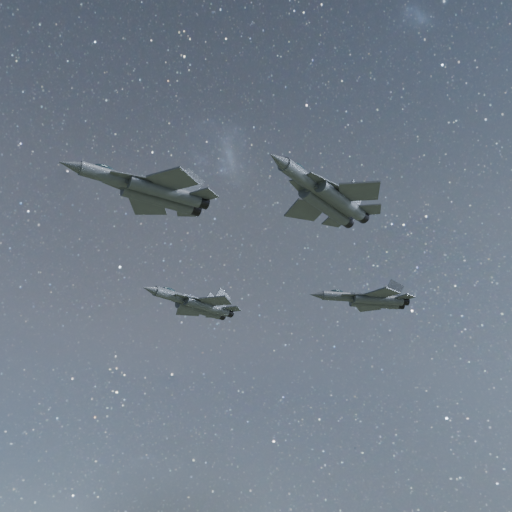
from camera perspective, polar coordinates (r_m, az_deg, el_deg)
jet_lead at (r=71.73m, az=-10.06°, el=6.22°), size 18.44×13.14×4.70m
jet_left at (r=99.23m, az=-5.73°, el=-4.58°), size 18.39×12.67×4.61m
jet_right at (r=70.20m, az=6.70°, el=5.67°), size 18.69×12.52×4.73m
jet_slot at (r=94.61m, az=10.64°, el=-4.08°), size 16.06×10.58×4.11m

